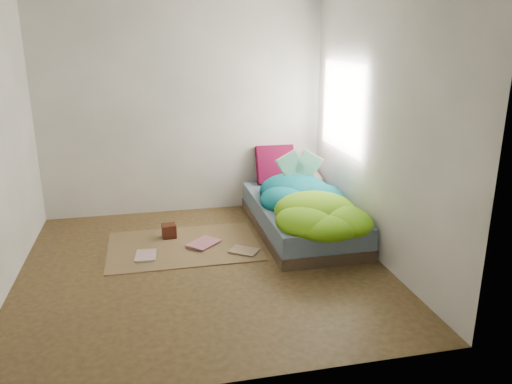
% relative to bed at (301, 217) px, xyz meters
% --- Properties ---
extents(ground, '(3.50, 3.50, 0.00)m').
position_rel_bed_xyz_m(ground, '(-1.22, -0.72, -0.17)').
color(ground, '#3E2E18').
rests_on(ground, ground).
extents(room_walls, '(3.54, 3.54, 2.62)m').
position_rel_bed_xyz_m(room_walls, '(-1.21, -0.71, 1.46)').
color(room_walls, '#B6B4AD').
rests_on(room_walls, ground).
extents(bed, '(1.00, 2.00, 0.34)m').
position_rel_bed_xyz_m(bed, '(0.00, 0.00, 0.00)').
color(bed, '#352D1D').
rests_on(bed, ground).
extents(duvet, '(0.96, 1.84, 0.34)m').
position_rel_bed_xyz_m(duvet, '(0.00, -0.22, 0.34)').
color(duvet, '#075374').
rests_on(duvet, bed).
extents(rug, '(1.60, 1.10, 0.01)m').
position_rel_bed_xyz_m(rug, '(-1.37, -0.17, -0.16)').
color(rug, brown).
rests_on(rug, ground).
extents(pillow_floral, '(0.55, 0.35, 0.12)m').
position_rel_bed_xyz_m(pillow_floral, '(0.21, 0.78, 0.23)').
color(pillow_floral, beige).
rests_on(pillow_floral, bed).
extents(pillow_magenta, '(0.49, 0.16, 0.48)m').
position_rel_bed_xyz_m(pillow_magenta, '(-0.08, 0.90, 0.41)').
color(pillow_magenta, '#4A042E').
rests_on(pillow_magenta, bed).
extents(open_book, '(0.45, 0.14, 0.27)m').
position_rel_bed_xyz_m(open_book, '(0.06, 0.30, 0.65)').
color(open_book, green).
rests_on(open_book, duvet).
extents(wooden_box, '(0.16, 0.16, 0.15)m').
position_rel_bed_xyz_m(wooden_box, '(-1.51, 0.10, -0.08)').
color(wooden_box, '#39140D').
rests_on(wooden_box, rug).
extents(floor_book_a, '(0.24, 0.31, 0.02)m').
position_rel_bed_xyz_m(floor_book_a, '(-1.88, -0.36, -0.15)').
color(floor_book_a, beige).
rests_on(floor_book_a, rug).
extents(floor_book_b, '(0.42, 0.41, 0.03)m').
position_rel_bed_xyz_m(floor_book_b, '(-1.25, -0.11, -0.14)').
color(floor_book_b, '#B56879').
rests_on(floor_book_b, rug).
extents(floor_book_c, '(0.35, 0.33, 0.02)m').
position_rel_bed_xyz_m(floor_book_c, '(-0.83, -0.56, -0.15)').
color(floor_book_c, tan).
rests_on(floor_book_c, rug).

